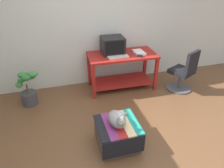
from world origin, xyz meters
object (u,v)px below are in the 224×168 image
Objects in this scene: tv_monitor at (113,45)px; desk at (122,65)px; book at (139,52)px; stapler at (140,56)px; keyboard at (118,57)px; office_chair at (184,73)px; cat at (117,119)px; ottoman_with_blanket at (117,134)px; potted_plant at (28,90)px.

desk is at bearing -31.75° from tv_monitor.
book reaches higher than stapler.
tv_monitor reaches higher than keyboard.
keyboard is at bearing -38.53° from office_chair.
office_chair is at bearing 25.58° from cat.
book reaches higher than cat.
office_chair is 8.09× the size of stapler.
book is 0.49× the size of ottoman_with_blanket.
ottoman_with_blanket is at bearing -102.00° from tv_monitor.
stapler is at bearing 56.61° from ottoman_with_blanket.
tv_monitor reaches higher than book.
desk is at bearing 90.03° from stapler.
desk reaches higher than cat.
cat is (-0.01, -0.02, 0.29)m from ottoman_with_blanket.
book is at bearing -50.26° from office_chair.
tv_monitor is at bearing 158.76° from book.
stapler reaches higher than desk.
ottoman_with_blanket is (-0.92, -1.49, -0.59)m from book.
tv_monitor is 1.79m from cat.
potted_plant is 0.76× the size of office_chair.
potted_plant is at bearing 124.58° from cat.
desk is 4.80× the size of book.
ottoman_with_blanket is at bearing -48.54° from potted_plant.
office_chair reaches higher than desk.
tv_monitor reaches higher than stapler.
stapler is (0.88, 1.33, 0.30)m from cat.
potted_plant reaches higher than cat.
stapler is at bearing -38.10° from desk.
cat is (-0.93, -1.51, -0.30)m from book.
keyboard is 1.53m from cat.
ottoman_with_blanket is 0.29m from cat.
book is at bearing -8.42° from desk.
stapler is at bearing -35.87° from tv_monitor.
office_chair is at bearing -6.63° from potted_plant.
desk is 1.28m from office_chair.
desk is 2.06× the size of potted_plant.
ottoman_with_blanket is 1.93m from potted_plant.
tv_monitor is 0.59m from stapler.
cat is 3.43× the size of stapler.
office_chair reaches higher than ottoman_with_blanket.
stapler is at bearing -3.34° from potted_plant.
tv_monitor reaches higher than potted_plant.
desk reaches higher than potted_plant.
stapler reaches higher than cat.
ottoman_with_blanket is at bearing -123.71° from book.
keyboard is 1.59m from ottoman_with_blanket.
tv_monitor is 1.81m from potted_plant.
tv_monitor is at bearing 69.46° from cat.
potted_plant is at bearing -174.45° from desk.
book reaches higher than keyboard.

